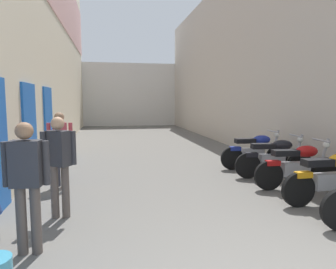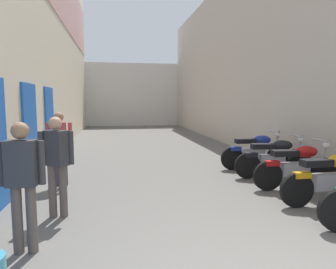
{
  "view_description": "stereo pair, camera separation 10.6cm",
  "coord_description": "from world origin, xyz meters",
  "px_view_note": "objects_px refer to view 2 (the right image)",
  "views": [
    {
      "loc": [
        -1.45,
        -1.85,
        1.82
      ],
      "look_at": [
        0.03,
        5.98,
        0.93
      ],
      "focal_mm": 33.07,
      "sensor_mm": 36.0,
      "label": 1
    },
    {
      "loc": [
        -1.35,
        -1.86,
        1.82
      ],
      "look_at": [
        0.03,
        5.98,
        0.93
      ],
      "focal_mm": 33.07,
      "sensor_mm": 36.0,
      "label": 2
    }
  ],
  "objects_px": {
    "motorcycle_second": "(331,177)",
    "pedestrian_further_down": "(60,143)",
    "motorcycle_third": "(298,165)",
    "pedestrian_mid_alley": "(57,159)",
    "motorcycle_fourth": "(275,157)",
    "motorcycle_fifth": "(256,151)",
    "pedestrian_by_doorway": "(22,178)"
  },
  "relations": [
    {
      "from": "motorcycle_fourth",
      "to": "motorcycle_third",
      "type": "bearing_deg",
      "value": -90.0
    },
    {
      "from": "motorcycle_fifth",
      "to": "motorcycle_second",
      "type": "bearing_deg",
      "value": -90.0
    },
    {
      "from": "pedestrian_by_doorway",
      "to": "pedestrian_mid_alley",
      "type": "bearing_deg",
      "value": 80.69
    },
    {
      "from": "pedestrian_by_doorway",
      "to": "pedestrian_mid_alley",
      "type": "xyz_separation_m",
      "value": [
        0.19,
        1.13,
        0.0
      ]
    },
    {
      "from": "motorcycle_third",
      "to": "pedestrian_by_doorway",
      "type": "height_order",
      "value": "pedestrian_by_doorway"
    },
    {
      "from": "motorcycle_third",
      "to": "pedestrian_further_down",
      "type": "distance_m",
      "value": 4.96
    },
    {
      "from": "motorcycle_fourth",
      "to": "motorcycle_fifth",
      "type": "height_order",
      "value": "same"
    },
    {
      "from": "motorcycle_second",
      "to": "motorcycle_third",
      "type": "xyz_separation_m",
      "value": [
        -0.0,
        0.97,
        0.0
      ]
    },
    {
      "from": "motorcycle_third",
      "to": "pedestrian_mid_alley",
      "type": "height_order",
      "value": "pedestrian_mid_alley"
    },
    {
      "from": "motorcycle_fourth",
      "to": "pedestrian_further_down",
      "type": "height_order",
      "value": "pedestrian_further_down"
    },
    {
      "from": "motorcycle_fifth",
      "to": "pedestrian_by_doorway",
      "type": "distance_m",
      "value": 6.06
    },
    {
      "from": "pedestrian_mid_alley",
      "to": "motorcycle_third",
      "type": "bearing_deg",
      "value": 9.04
    },
    {
      "from": "motorcycle_second",
      "to": "pedestrian_further_down",
      "type": "xyz_separation_m",
      "value": [
        -4.81,
        2.11,
        0.42
      ]
    },
    {
      "from": "motorcycle_second",
      "to": "pedestrian_by_doorway",
      "type": "height_order",
      "value": "pedestrian_by_doorway"
    },
    {
      "from": "motorcycle_second",
      "to": "pedestrian_by_doorway",
      "type": "relative_size",
      "value": 1.18
    },
    {
      "from": "motorcycle_second",
      "to": "motorcycle_fourth",
      "type": "bearing_deg",
      "value": 90.0
    },
    {
      "from": "motorcycle_third",
      "to": "pedestrian_mid_alley",
      "type": "bearing_deg",
      "value": -170.96
    },
    {
      "from": "motorcycle_fourth",
      "to": "pedestrian_further_down",
      "type": "bearing_deg",
      "value": 177.43
    },
    {
      "from": "motorcycle_third",
      "to": "pedestrian_further_down",
      "type": "height_order",
      "value": "pedestrian_further_down"
    },
    {
      "from": "motorcycle_second",
      "to": "motorcycle_fifth",
      "type": "height_order",
      "value": "same"
    },
    {
      "from": "motorcycle_second",
      "to": "motorcycle_third",
      "type": "height_order",
      "value": "same"
    },
    {
      "from": "pedestrian_mid_alley",
      "to": "pedestrian_further_down",
      "type": "distance_m",
      "value": 1.88
    },
    {
      "from": "motorcycle_second",
      "to": "motorcycle_fifth",
      "type": "relative_size",
      "value": 1.0
    },
    {
      "from": "motorcycle_fifth",
      "to": "pedestrian_by_doorway",
      "type": "relative_size",
      "value": 1.18
    },
    {
      "from": "motorcycle_fifth",
      "to": "motorcycle_fourth",
      "type": "bearing_deg",
      "value": -90.0
    },
    {
      "from": "motorcycle_fifth",
      "to": "pedestrian_further_down",
      "type": "xyz_separation_m",
      "value": [
        -4.81,
        -0.77,
        0.42
      ]
    },
    {
      "from": "motorcycle_third",
      "to": "pedestrian_further_down",
      "type": "relative_size",
      "value": 1.18
    },
    {
      "from": "pedestrian_mid_alley",
      "to": "pedestrian_further_down",
      "type": "relative_size",
      "value": 1.0
    },
    {
      "from": "motorcycle_fourth",
      "to": "pedestrian_mid_alley",
      "type": "bearing_deg",
      "value": -160.11
    },
    {
      "from": "pedestrian_by_doorway",
      "to": "pedestrian_further_down",
      "type": "distance_m",
      "value": 3.0
    },
    {
      "from": "motorcycle_fourth",
      "to": "motorcycle_fifth",
      "type": "xyz_separation_m",
      "value": [
        0.0,
        0.98,
        0.0
      ]
    },
    {
      "from": "motorcycle_fourth",
      "to": "pedestrian_mid_alley",
      "type": "relative_size",
      "value": 1.18
    }
  ]
}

